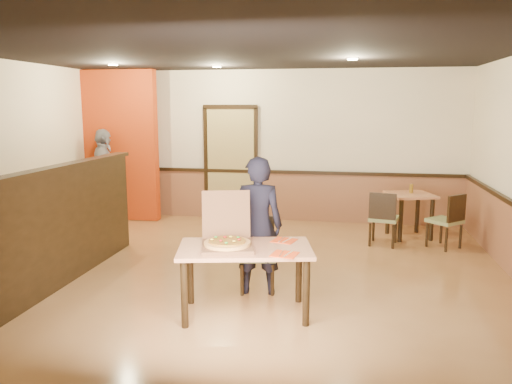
# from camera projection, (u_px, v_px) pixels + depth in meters

# --- Properties ---
(floor) EXTENTS (7.00, 7.00, 0.00)m
(floor) POSITION_uv_depth(u_px,v_px,m) (231.00, 281.00, 6.16)
(floor) COLOR #B67D47
(floor) RESTS_ON ground
(ceiling) EXTENTS (7.00, 7.00, 0.00)m
(ceiling) POSITION_uv_depth(u_px,v_px,m) (229.00, 47.00, 5.68)
(ceiling) COLOR black
(ceiling) RESTS_ON wall_back
(wall_back) EXTENTS (7.00, 0.00, 7.00)m
(wall_back) POSITION_uv_depth(u_px,v_px,m) (273.00, 146.00, 9.31)
(wall_back) COLOR beige
(wall_back) RESTS_ON floor
(wainscot_back) EXTENTS (7.00, 0.04, 0.90)m
(wainscot_back) POSITION_uv_depth(u_px,v_px,m) (272.00, 196.00, 9.45)
(wainscot_back) COLOR brown
(wainscot_back) RESTS_ON floor
(chair_rail_back) EXTENTS (7.00, 0.06, 0.06)m
(chair_rail_back) POSITION_uv_depth(u_px,v_px,m) (272.00, 172.00, 9.35)
(chair_rail_back) COLOR black
(chair_rail_back) RESTS_ON wall_back
(back_door) EXTENTS (0.90, 0.06, 2.10)m
(back_door) POSITION_uv_depth(u_px,v_px,m) (231.00, 164.00, 9.48)
(back_door) COLOR tan
(back_door) RESTS_ON wall_back
(booth_partition) EXTENTS (0.20, 3.10, 1.44)m
(booth_partition) POSITION_uv_depth(u_px,v_px,m) (70.00, 220.00, 6.19)
(booth_partition) COLOR black
(booth_partition) RESTS_ON floor
(red_accent_panel) EXTENTS (1.60, 0.20, 2.78)m
(red_accent_panel) POSITION_uv_depth(u_px,v_px,m) (116.00, 146.00, 9.34)
(red_accent_panel) COLOR #AD320C
(red_accent_panel) RESTS_ON floor
(spot_a) EXTENTS (0.14, 0.14, 0.02)m
(spot_a) POSITION_uv_depth(u_px,v_px,m) (113.00, 65.00, 7.84)
(spot_a) COLOR #FFEAB2
(spot_a) RESTS_ON ceiling
(spot_b) EXTENTS (0.14, 0.14, 0.02)m
(spot_b) POSITION_uv_depth(u_px,v_px,m) (217.00, 67.00, 8.25)
(spot_b) COLOR #FFEAB2
(spot_b) RESTS_ON ceiling
(spot_c) EXTENTS (0.14, 0.14, 0.02)m
(spot_c) POSITION_uv_depth(u_px,v_px,m) (353.00, 59.00, 6.89)
(spot_c) COLOR #FFEAB2
(spot_c) RESTS_ON ceiling
(main_table) EXTENTS (1.48, 1.04, 0.72)m
(main_table) POSITION_uv_depth(u_px,v_px,m) (245.00, 257.00, 5.11)
(main_table) COLOR tan
(main_table) RESTS_ON floor
(diner_chair) EXTENTS (0.49, 0.49, 0.85)m
(diner_chair) POSITION_uv_depth(u_px,v_px,m) (257.00, 250.00, 5.86)
(diner_chair) COLOR olive
(diner_chair) RESTS_ON floor
(side_chair_left) EXTENTS (0.49, 0.49, 0.85)m
(side_chair_left) POSITION_uv_depth(u_px,v_px,m) (383.00, 216.00, 7.66)
(side_chair_left) COLOR olive
(side_chair_left) RESTS_ON floor
(side_chair_right) EXTENTS (0.59, 0.59, 0.84)m
(side_chair_right) POSITION_uv_depth(u_px,v_px,m) (448.00, 219.00, 7.51)
(side_chair_right) COLOR olive
(side_chair_right) RESTS_ON floor
(side_table) EXTENTS (0.85, 0.85, 0.73)m
(side_table) POSITION_uv_depth(u_px,v_px,m) (410.00, 204.00, 8.16)
(side_table) COLOR tan
(side_table) RESTS_ON floor
(diner) EXTENTS (0.62, 0.45, 1.59)m
(diner) POSITION_uv_depth(u_px,v_px,m) (258.00, 226.00, 5.67)
(diner) COLOR black
(diner) RESTS_ON floor
(passerby) EXTENTS (0.80, 1.10, 1.73)m
(passerby) POSITION_uv_depth(u_px,v_px,m) (104.00, 176.00, 9.13)
(passerby) COLOR gray
(passerby) RESTS_ON floor
(pizza_box) EXTENTS (0.65, 0.71, 0.54)m
(pizza_box) POSITION_uv_depth(u_px,v_px,m) (227.00, 240.00, 5.07)
(pizza_box) COLOR brown
(pizza_box) RESTS_ON main_table
(pizza) EXTENTS (0.56, 0.56, 0.03)m
(pizza) POSITION_uv_depth(u_px,v_px,m) (227.00, 243.00, 5.02)
(pizza) COLOR #E5A653
(pizza) RESTS_ON pizza_box
(napkin_near) EXTENTS (0.28, 0.28, 0.01)m
(napkin_near) POSITION_uv_depth(u_px,v_px,m) (285.00, 254.00, 4.82)
(napkin_near) COLOR #F24211
(napkin_near) RESTS_ON main_table
(napkin_far) EXTENTS (0.29, 0.29, 0.01)m
(napkin_far) POSITION_uv_depth(u_px,v_px,m) (284.00, 240.00, 5.32)
(napkin_far) COLOR #F24211
(napkin_far) RESTS_ON main_table
(condiment) EXTENTS (0.06, 0.06, 0.15)m
(condiment) POSITION_uv_depth(u_px,v_px,m) (411.00, 189.00, 8.16)
(condiment) COLOR #846118
(condiment) RESTS_ON side_table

